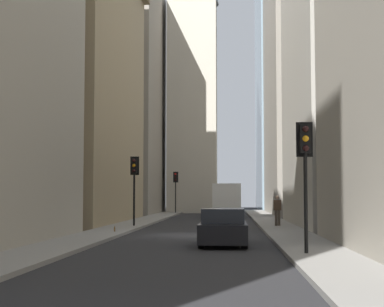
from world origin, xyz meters
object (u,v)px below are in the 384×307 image
pedestrian (277,209)px  discarded_bottle (115,229)px  delivery_truck (227,201)px  traffic_light_far_junction (176,182)px  traffic_light_midblock (134,175)px  traffic_light_foreground (305,156)px  sedan_black (223,228)px

pedestrian → discarded_bottle: 10.56m
delivery_truck → traffic_light_far_junction: traffic_light_far_junction is taller
delivery_truck → traffic_light_midblock: (-15.36, 5.38, 1.67)m
delivery_truck → traffic_light_far_junction: 12.54m
delivery_truck → traffic_light_foreground: 32.02m
traffic_light_far_junction → delivery_truck: bearing=-154.7°
traffic_light_midblock → pedestrian: size_ratio=2.31×
sedan_black → pedestrian: bearing=-13.5°
traffic_light_midblock → delivery_truck: bearing=-19.3°
sedan_black → traffic_light_far_junction: 39.26m
traffic_light_foreground → discarded_bottle: 13.60m
traffic_light_foreground → pedestrian: bearing=-1.4°
sedan_black → pedestrian: 12.99m
traffic_light_far_junction → pedestrian: (-26.19, -8.36, -2.11)m
traffic_light_far_junction → pedestrian: traffic_light_far_junction is taller
sedan_black → traffic_light_far_junction: bearing=7.8°
traffic_light_foreground → sedan_black: bearing=31.5°
traffic_light_midblock → discarded_bottle: traffic_light_midblock is taller
delivery_truck → traffic_light_foreground: (-31.87, -2.62, 1.68)m
traffic_light_far_junction → pedestrian: bearing=-162.3°
pedestrian → delivery_truck: bearing=11.5°
traffic_light_foreground → traffic_light_midblock: (16.50, 7.99, -0.01)m
traffic_light_midblock → discarded_bottle: size_ratio=15.09×
delivery_truck → traffic_light_foreground: traffic_light_foreground is taller
traffic_light_foreground → traffic_light_far_junction: (43.09, 7.93, 0.07)m
traffic_light_midblock → pedestrian: bearing=-87.3°
traffic_light_foreground → traffic_light_far_junction: bearing=10.4°
traffic_light_far_junction → pedestrian: 27.57m
traffic_light_foreground → pedestrian: 17.03m
delivery_truck → traffic_light_midblock: 16.36m
delivery_truck → traffic_light_midblock: bearing=160.7°
traffic_light_foreground → pedestrian: (16.90, -0.42, -2.04)m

